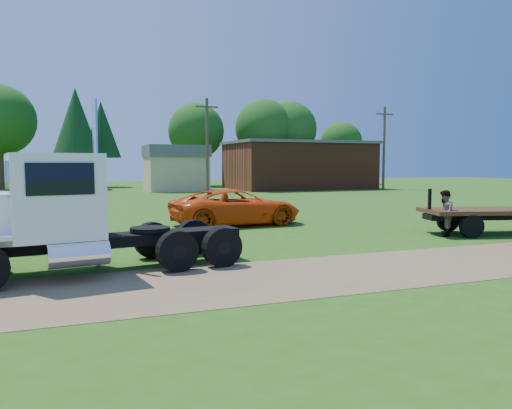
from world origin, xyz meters
name	(u,v)px	position (x,y,z in m)	size (l,w,h in m)	color
ground	(337,273)	(0.00, 0.00, 0.00)	(140.00, 140.00, 0.00)	#2F5312
dirt_track	(337,272)	(0.00, 0.00, 0.01)	(120.00, 4.20, 0.01)	brown
white_semi_tractor	(59,214)	(-6.84, 2.25, 1.58)	(7.83, 3.53, 4.63)	black
orange_pickup	(236,207)	(0.71, 10.50, 0.84)	(2.79, 6.05, 1.68)	#EA470B
spectator_b	(444,213)	(7.23, 4.24, 0.91)	(0.89, 0.69, 1.83)	#999999
brick_building	(298,165)	(18.00, 40.00, 2.66)	(15.40, 10.40, 5.30)	brown
tan_shed	(176,167)	(4.00, 40.00, 2.42)	(6.20, 5.40, 4.70)	tan
utility_poles	(207,144)	(6.00, 35.00, 4.71)	(42.20, 0.28, 9.00)	#4A3B2A
tree_row	(151,127)	(3.01, 49.55, 7.24)	(56.68, 9.18, 11.60)	#382916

